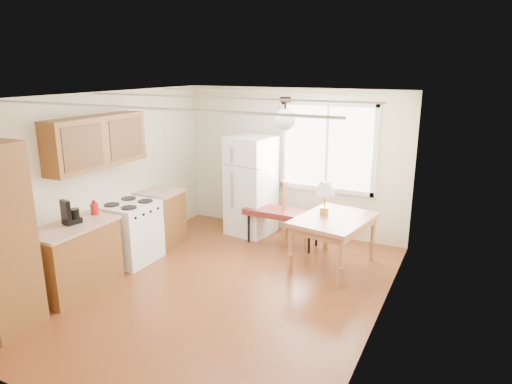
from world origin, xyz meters
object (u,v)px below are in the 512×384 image
Objects in this scene: bench at (283,214)px; dining_table at (334,224)px; refrigerator at (251,186)px; chair at (290,207)px.

dining_table reaches higher than bench.
refrigerator is 1.25× the size of dining_table.
bench is at bearing -159.07° from chair.
refrigerator is 1.34× the size of bench.
bench is 0.17m from chair.
refrigerator is 0.82m from bench.
chair reaches higher than bench.
dining_table is (1.00, -0.50, 0.14)m from bench.
refrigerator reaches higher than dining_table.
refrigerator is at bearing 153.04° from chair.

